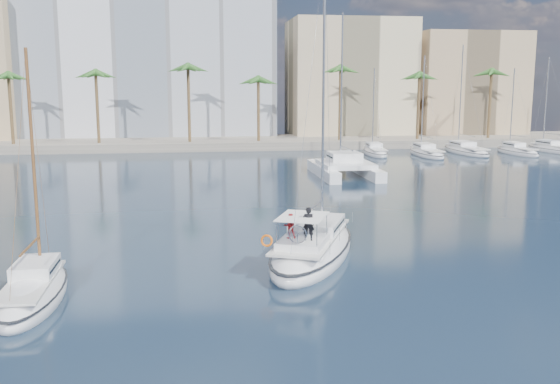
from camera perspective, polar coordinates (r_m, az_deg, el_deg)
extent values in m
plane|color=black|center=(36.22, -0.43, -5.56)|extent=(160.00, 160.00, 0.00)
cube|color=gray|center=(96.13, -5.28, 4.50)|extent=(120.00, 14.00, 1.20)
cube|color=silver|center=(107.93, -12.24, 12.04)|extent=(42.00, 16.00, 28.00)
cube|color=beige|center=(107.92, 6.32, 10.08)|extent=(20.00, 14.00, 20.00)
cube|color=tan|center=(112.69, 16.60, 9.21)|extent=(18.00, 12.00, 18.00)
cylinder|color=brown|center=(91.81, -5.20, 7.16)|extent=(0.44, 0.44, 10.50)
sphere|color=#306224|center=(91.71, -5.25, 10.44)|extent=(3.60, 3.60, 3.60)
cylinder|color=brown|center=(99.50, 14.91, 7.08)|extent=(0.44, 0.44, 10.50)
sphere|color=#306224|center=(99.40, 15.05, 10.10)|extent=(3.60, 3.60, 3.60)
ellipsoid|color=white|center=(35.15, 3.01, -5.44)|extent=(8.24, 12.55, 2.50)
ellipsoid|color=black|center=(35.05, 3.02, -4.88)|extent=(8.32, 12.68, 0.18)
cube|color=silver|center=(34.69, 2.95, -4.03)|extent=(6.05, 9.36, 0.12)
cube|color=white|center=(35.92, 3.42, -2.96)|extent=(3.91, 4.62, 0.60)
cube|color=black|center=(35.92, 3.42, -2.93)|extent=(3.75, 4.21, 0.14)
cylinder|color=#B7BABF|center=(36.38, 4.00, 9.24)|extent=(0.15, 0.15, 15.76)
cylinder|color=#B7BABF|center=(34.68, 3.09, -1.40)|extent=(2.01, 4.51, 0.11)
cube|color=white|center=(32.44, 2.09, -4.58)|extent=(3.28, 3.66, 0.36)
cube|color=white|center=(32.02, 2.06, -2.26)|extent=(3.28, 3.66, 0.04)
torus|color=silver|center=(31.19, 1.62, -3.91)|extent=(0.90, 0.43, 0.96)
torus|color=#DA580B|center=(31.19, -1.22, -4.47)|extent=(0.66, 0.43, 0.64)
imported|color=black|center=(31.85, 2.60, -2.92)|extent=(0.72, 0.56, 1.74)
imported|color=#A5191C|center=(32.30, 0.91, -3.12)|extent=(0.65, 0.51, 1.31)
ellipsoid|color=white|center=(30.37, -21.66, -8.82)|extent=(2.62, 8.23, 1.93)
ellipsoid|color=black|center=(30.29, -21.69, -8.33)|extent=(2.65, 8.31, 0.18)
cube|color=silver|center=(30.00, -21.82, -7.59)|extent=(1.87, 6.18, 0.12)
cube|color=white|center=(30.79, -21.45, -6.43)|extent=(1.75, 2.70, 0.60)
cube|color=black|center=(30.78, -21.46, -6.39)|extent=(1.77, 2.38, 0.14)
cylinder|color=brown|center=(30.77, -21.63, 2.66)|extent=(0.15, 0.15, 10.16)
cylinder|color=brown|center=(29.81, -21.91, -4.59)|extent=(0.13, 3.32, 0.11)
cube|color=white|center=(65.61, 3.95, 1.93)|extent=(1.26, 11.52, 1.10)
cube|color=white|center=(66.72, 7.78, 2.00)|extent=(1.26, 11.52, 1.10)
cube|color=white|center=(65.47, 6.01, 2.55)|extent=(5.19, 6.36, 0.50)
cube|color=white|center=(65.94, 5.90, 3.22)|extent=(3.18, 3.47, 1.00)
cube|color=black|center=(65.94, 5.90, 3.26)|extent=(3.20, 3.01, 0.18)
cylinder|color=#B7BABF|center=(67.17, 5.65, 9.48)|extent=(0.18, 0.18, 15.35)
ellipsoid|color=silver|center=(42.50, 0.88, -2.40)|extent=(0.23, 0.43, 0.21)
sphere|color=silver|center=(42.70, 0.83, -2.31)|extent=(0.11, 0.11, 0.11)
cube|color=gray|center=(42.45, 0.46, -2.37)|extent=(0.50, 0.18, 0.12)
cube|color=gray|center=(42.54, 1.29, -2.35)|extent=(0.50, 0.18, 0.12)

